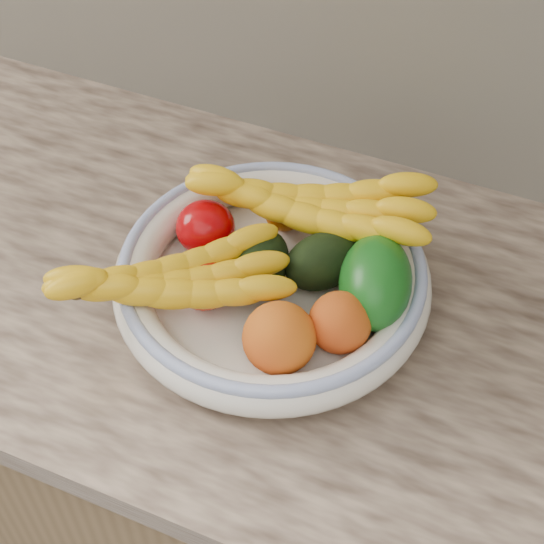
% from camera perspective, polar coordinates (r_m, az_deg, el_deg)
% --- Properties ---
extents(kitchen_counter, '(2.44, 0.66, 1.40)m').
position_cam_1_polar(kitchen_counter, '(1.43, 0.41, -12.50)').
color(kitchen_counter, brown).
rests_on(kitchen_counter, ground).
extents(fruit_bowl, '(0.39, 0.39, 0.08)m').
position_cam_1_polar(fruit_bowl, '(1.02, -0.00, -0.43)').
color(fruit_bowl, white).
rests_on(fruit_bowl, kitchen_counter).
extents(clementine_back_left, '(0.06, 0.06, 0.05)m').
position_cam_1_polar(clementine_back_left, '(1.09, 0.86, 4.12)').
color(clementine_back_left, '#DA6504').
rests_on(clementine_back_left, fruit_bowl).
extents(clementine_back_right, '(0.06, 0.06, 0.04)m').
position_cam_1_polar(clementine_back_right, '(1.08, 3.85, 3.24)').
color(clementine_back_right, orange).
rests_on(clementine_back_right, fruit_bowl).
extents(tomato_left, '(0.08, 0.08, 0.07)m').
position_cam_1_polar(tomato_left, '(1.06, -4.57, 3.05)').
color(tomato_left, '#A80307').
rests_on(tomato_left, fruit_bowl).
extents(tomato_near_left, '(0.09, 0.09, 0.06)m').
position_cam_1_polar(tomato_near_left, '(1.00, -4.69, -0.74)').
color(tomato_near_left, '#B51907').
rests_on(tomato_near_left, fruit_bowl).
extents(avocado_center, '(0.08, 0.11, 0.07)m').
position_cam_1_polar(avocado_center, '(1.02, -0.79, 0.62)').
color(avocado_center, black).
rests_on(avocado_center, fruit_bowl).
extents(avocado_right, '(0.12, 0.12, 0.07)m').
position_cam_1_polar(avocado_right, '(1.02, 3.52, 0.76)').
color(avocado_right, black).
rests_on(avocado_right, fruit_bowl).
extents(green_mango, '(0.14, 0.16, 0.12)m').
position_cam_1_polar(green_mango, '(0.99, 7.08, -0.68)').
color(green_mango, '#0F5112').
rests_on(green_mango, fruit_bowl).
extents(peach_front, '(0.11, 0.11, 0.08)m').
position_cam_1_polar(peach_front, '(0.94, 0.50, -4.54)').
color(peach_front, orange).
rests_on(peach_front, fruit_bowl).
extents(peach_right, '(0.09, 0.09, 0.07)m').
position_cam_1_polar(peach_right, '(0.95, 4.67, -3.47)').
color(peach_right, orange).
rests_on(peach_right, fruit_bowl).
extents(banana_bunch_back, '(0.35, 0.18, 0.09)m').
position_cam_1_polar(banana_bunch_back, '(1.05, 2.49, 4.25)').
color(banana_bunch_back, yellow).
rests_on(banana_bunch_back, fruit_bowl).
extents(banana_bunch_front, '(0.31, 0.27, 0.08)m').
position_cam_1_polar(banana_bunch_front, '(0.98, -6.93, -0.87)').
color(banana_bunch_front, gold).
rests_on(banana_bunch_front, fruit_bowl).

